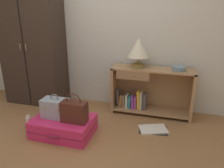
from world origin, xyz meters
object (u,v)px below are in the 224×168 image
table_lamp (138,49)px  bottle (29,122)px  train_case (55,108)px  suitcase_large (64,126)px  bowl (179,68)px  bookshelf (148,91)px  wardrobe (33,45)px  open_book_on_floor (153,129)px  handbag (74,111)px

table_lamp → bottle: size_ratio=2.21×
train_case → suitcase_large: bearing=-6.1°
bowl → bottle: size_ratio=0.93×
bookshelf → train_case: bearing=-139.7°
bookshelf → train_case: (-1.04, -0.88, -0.00)m
wardrobe → train_case: 1.30m
wardrobe → bookshelf: size_ratio=1.65×
wardrobe → suitcase_large: wardrobe is taller
bookshelf → bowl: bowl is taller
wardrobe → bottle: (0.40, -0.84, -0.87)m
bookshelf → open_book_on_floor: 0.61m
bowl → open_book_on_floor: size_ratio=0.43×
wardrobe → bottle: bearing=-64.5°
bowl → train_case: bowl is taller
handbag → suitcase_large: bearing=170.9°
wardrobe → bowl: size_ratio=10.92×
bookshelf → handbag: bearing=-129.8°
train_case → bottle: bearing=-177.3°
train_case → table_lamp: bearing=44.8°
suitcase_large → handbag: handbag is taller
suitcase_large → open_book_on_floor: (1.08, 0.40, -0.10)m
table_lamp → open_book_on_floor: 1.11m
bowl → train_case: (-1.43, -0.85, -0.39)m
bookshelf → open_book_on_floor: size_ratio=2.83×
handbag → open_book_on_floor: handbag is taller
table_lamp → open_book_on_floor: table_lamp is taller
wardrobe → bowl: wardrobe is taller
suitcase_large → bottle: bearing=-179.0°
bowl → train_case: bearing=-149.2°
train_case → handbag: 0.27m
handbag → open_book_on_floor: 1.06m
train_case → open_book_on_floor: size_ratio=0.78×
handbag → bottle: (-0.68, 0.02, -0.26)m
suitcase_large → wardrobe: bearing=137.5°
table_lamp → open_book_on_floor: size_ratio=1.01×
open_book_on_floor → suitcase_large: bearing=-159.8°
train_case → handbag: size_ratio=0.88×
handbag → bottle: bearing=178.4°
table_lamp → bottle: bearing=-145.3°
suitcase_large → bottle: size_ratio=3.91×
wardrobe → open_book_on_floor: wardrobe is taller
train_case → bowl: bearing=30.8°
suitcase_large → open_book_on_floor: suitcase_large is taller
bookshelf → table_lamp: bearing=-173.4°
wardrobe → suitcase_large: size_ratio=2.60×
handbag → table_lamp: bearing=56.5°
suitcase_large → bowl: bearing=32.9°
bottle → bowl: bearing=25.4°
wardrobe → handbag: wardrobe is taller
bowl → open_book_on_floor: 0.89m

